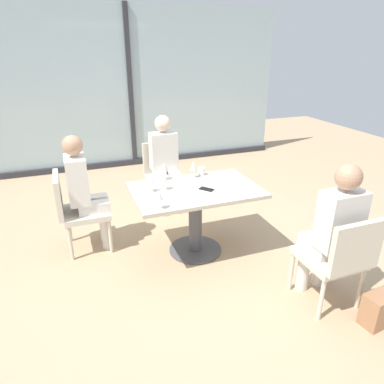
# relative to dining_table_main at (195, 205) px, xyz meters

# --- Properties ---
(ground_plane) EXTENTS (12.00, 12.00, 0.00)m
(ground_plane) POSITION_rel_dining_table_main_xyz_m (0.00, 0.00, -0.54)
(ground_plane) COLOR tan
(window_wall_backdrop) EXTENTS (5.53, 0.10, 2.70)m
(window_wall_backdrop) POSITION_rel_dining_table_main_xyz_m (0.00, 3.20, 0.67)
(window_wall_backdrop) COLOR #A1B7BC
(window_wall_backdrop) RESTS_ON ground_plane
(dining_table_main) EXTENTS (1.27, 0.83, 0.73)m
(dining_table_main) POSITION_rel_dining_table_main_xyz_m (0.00, 0.00, 0.00)
(dining_table_main) COLOR #BCB29E
(dining_table_main) RESTS_ON ground_plane
(chair_front_right) EXTENTS (0.46, 0.50, 0.87)m
(chair_front_right) POSITION_rel_dining_table_main_xyz_m (0.78, -1.21, -0.04)
(chair_front_right) COLOR beige
(chair_front_right) RESTS_ON ground_plane
(chair_far_left) EXTENTS (0.50, 0.46, 0.87)m
(chair_far_left) POSITION_rel_dining_table_main_xyz_m (-1.16, 0.48, -0.04)
(chair_far_left) COLOR beige
(chair_far_left) RESTS_ON ground_plane
(chair_near_window) EXTENTS (0.46, 0.51, 0.87)m
(chair_near_window) POSITION_rel_dining_table_main_xyz_m (0.00, 1.21, -0.04)
(chair_near_window) COLOR beige
(chair_near_window) RESTS_ON ground_plane
(person_front_right) EXTENTS (0.34, 0.39, 1.26)m
(person_front_right) POSITION_rel_dining_table_main_xyz_m (0.78, -1.10, 0.16)
(person_front_right) COLOR silver
(person_front_right) RESTS_ON ground_plane
(person_far_left) EXTENTS (0.39, 0.34, 1.26)m
(person_far_left) POSITION_rel_dining_table_main_xyz_m (-1.05, 0.48, 0.16)
(person_far_left) COLOR silver
(person_far_left) RESTS_ON ground_plane
(person_near_window) EXTENTS (0.34, 0.39, 1.26)m
(person_near_window) POSITION_rel_dining_table_main_xyz_m (-0.00, 1.10, 0.16)
(person_near_window) COLOR silver
(person_near_window) RESTS_ON ground_plane
(wine_glass_0) EXTENTS (0.07, 0.07, 0.18)m
(wine_glass_0) POSITION_rel_dining_table_main_xyz_m (0.09, 0.30, 0.32)
(wine_glass_0) COLOR silver
(wine_glass_0) RESTS_ON dining_table_main
(wine_glass_1) EXTENTS (0.07, 0.07, 0.18)m
(wine_glass_1) POSITION_rel_dining_table_main_xyz_m (-0.31, 0.08, 0.32)
(wine_glass_1) COLOR silver
(wine_glass_1) RESTS_ON dining_table_main
(wine_glass_2) EXTENTS (0.07, 0.07, 0.18)m
(wine_glass_2) POSITION_rel_dining_table_main_xyz_m (-0.45, 0.07, 0.32)
(wine_glass_2) COLOR silver
(wine_glass_2) RESTS_ON dining_table_main
(wine_glass_3) EXTENTS (0.07, 0.07, 0.18)m
(wine_glass_3) POSITION_rel_dining_table_main_xyz_m (-0.23, 0.34, 0.32)
(wine_glass_3) COLOR silver
(wine_glass_3) RESTS_ON dining_table_main
(wine_glass_4) EXTENTS (0.07, 0.07, 0.18)m
(wine_glass_4) POSITION_rel_dining_table_main_xyz_m (-0.47, -0.33, 0.32)
(wine_glass_4) COLOR silver
(wine_glass_4) RESTS_ON dining_table_main
(coffee_cup) EXTENTS (0.08, 0.08, 0.09)m
(coffee_cup) POSITION_rel_dining_table_main_xyz_m (0.20, 0.34, 0.24)
(coffee_cup) COLOR white
(coffee_cup) RESTS_ON dining_table_main
(cell_phone_on_table) EXTENTS (0.14, 0.16, 0.01)m
(cell_phone_on_table) POSITION_rel_dining_table_main_xyz_m (0.09, -0.07, 0.20)
(cell_phone_on_table) COLOR black
(cell_phone_on_table) RESTS_ON dining_table_main
(handbag_0) EXTENTS (0.32, 0.19, 0.28)m
(handbag_0) POSITION_rel_dining_table_main_xyz_m (1.00, -1.51, -0.40)
(handbag_0) COLOR #A3704C
(handbag_0) RESTS_ON ground_plane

